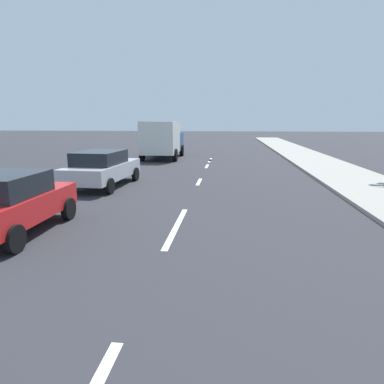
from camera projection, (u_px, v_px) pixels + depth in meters
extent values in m
plane|color=#2D2D33|center=(199.00, 182.00, 15.93)|extent=(160.00, 160.00, 0.00)
cube|color=#9E998E|center=(349.00, 177.00, 17.07)|extent=(3.60, 80.00, 0.14)
cube|color=white|center=(171.00, 238.00, 8.40)|extent=(0.16, 1.80, 0.01)
cube|color=white|center=(181.00, 217.00, 10.18)|extent=(0.16, 1.80, 0.01)
cube|color=white|center=(199.00, 182.00, 16.09)|extent=(0.16, 1.80, 0.01)
cube|color=white|center=(207.00, 166.00, 21.61)|extent=(0.16, 1.80, 0.01)
cube|color=white|center=(210.00, 161.00, 24.54)|extent=(0.16, 1.80, 0.01)
cube|color=white|center=(210.00, 160.00, 25.26)|extent=(0.16, 1.80, 0.01)
cube|color=red|center=(14.00, 207.00, 8.64)|extent=(1.65, 3.84, 0.64)
cube|color=black|center=(7.00, 185.00, 8.33)|extent=(1.44, 2.00, 0.56)
cylinder|color=black|center=(17.00, 208.00, 10.05)|extent=(0.19, 0.64, 0.64)
cylinder|color=black|center=(69.00, 209.00, 9.90)|extent=(0.19, 0.64, 0.64)
cylinder|color=black|center=(15.00, 239.00, 7.37)|extent=(0.19, 0.64, 0.64)
cube|color=#B7BABF|center=(103.00, 171.00, 14.93)|extent=(2.17, 4.67, 0.64)
cube|color=black|center=(100.00, 158.00, 14.58)|extent=(1.82, 2.47, 0.56)
cylinder|color=black|center=(98.00, 173.00, 16.66)|extent=(0.22, 0.65, 0.64)
cylinder|color=black|center=(135.00, 174.00, 16.35)|extent=(0.22, 0.65, 0.64)
cylinder|color=black|center=(65.00, 185.00, 13.66)|extent=(0.22, 0.65, 0.64)
cylinder|color=black|center=(110.00, 186.00, 13.35)|extent=(0.22, 0.65, 0.64)
cube|color=#23478C|center=(167.00, 141.00, 28.02)|extent=(2.44, 2.38, 1.40)
cube|color=silver|center=(161.00, 137.00, 25.01)|extent=(2.48, 4.20, 2.30)
cylinder|color=black|center=(153.00, 150.00, 28.16)|extent=(0.30, 0.91, 0.90)
cylinder|color=black|center=(182.00, 150.00, 27.94)|extent=(0.30, 0.91, 0.90)
cylinder|color=black|center=(142.00, 155.00, 24.35)|extent=(0.30, 0.91, 0.90)
cylinder|color=black|center=(175.00, 155.00, 24.14)|extent=(0.30, 0.91, 0.90)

